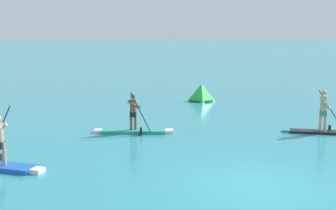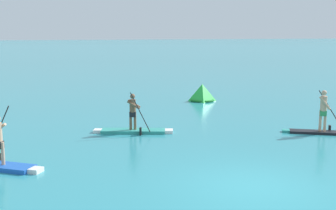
{
  "view_description": "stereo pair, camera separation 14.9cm",
  "coord_description": "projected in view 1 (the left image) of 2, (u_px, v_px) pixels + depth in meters",
  "views": [
    {
      "loc": [
        -5.68,
        -10.35,
        4.15
      ],
      "look_at": [
        0.25,
        8.94,
        0.8
      ],
      "focal_mm": 47.48,
      "sensor_mm": 36.0,
      "label": 1
    },
    {
      "loc": [
        -5.54,
        -10.4,
        4.15
      ],
      "look_at": [
        0.25,
        8.94,
        0.8
      ],
      "focal_mm": 47.48,
      "sensor_mm": 36.0,
      "label": 2
    }
  ],
  "objects": [
    {
      "name": "ground",
      "position": [
        256.0,
        186.0,
        12.09
      ],
      "size": [
        440.0,
        440.0,
        0.0
      ],
      "primitive_type": "plane",
      "color": "teal"
    },
    {
      "name": "race_marker_buoy",
      "position": [
        201.0,
        94.0,
        26.79
      ],
      "size": [
        1.49,
        1.49,
        1.03
      ],
      "color": "green",
      "rests_on": "ground"
    },
    {
      "name": "paddleboarder_mid_center",
      "position": [
        134.0,
        126.0,
        18.39
      ],
      "size": [
        3.28,
        1.49,
        1.77
      ],
      "rotation": [
        0.0,
        0.0,
        -0.31
      ],
      "color": "teal",
      "rests_on": "ground"
    },
    {
      "name": "paddleboarder_far_right",
      "position": [
        322.0,
        123.0,
        18.25
      ],
      "size": [
        2.84,
        1.75,
        1.84
      ],
      "rotation": [
        0.0,
        0.0,
        -0.49
      ],
      "color": "black",
      "rests_on": "ground"
    }
  ]
}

